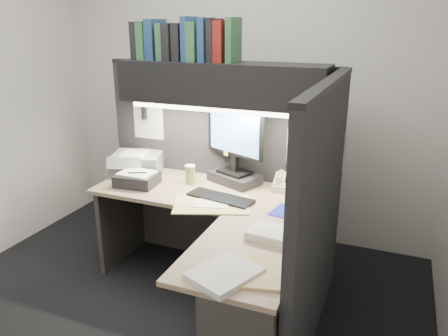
% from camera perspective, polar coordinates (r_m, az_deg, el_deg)
% --- Properties ---
extents(floor, '(3.50, 3.50, 0.00)m').
position_cam_1_polar(floor, '(3.22, -7.84, -18.37)').
color(floor, black).
rests_on(floor, ground).
extents(wall_back, '(3.50, 0.04, 2.70)m').
position_cam_1_polar(wall_back, '(3.98, 2.16, 10.26)').
color(wall_back, silver).
rests_on(wall_back, floor).
extents(partition_back, '(1.90, 0.06, 1.60)m').
position_cam_1_polar(partition_back, '(3.58, -0.63, 0.25)').
color(partition_back, black).
rests_on(partition_back, floor).
extents(partition_right, '(0.06, 1.50, 1.60)m').
position_cam_1_polar(partition_right, '(2.66, 12.24, -6.90)').
color(partition_right, black).
rests_on(partition_right, floor).
extents(desk, '(1.70, 1.53, 0.73)m').
position_cam_1_polar(desk, '(2.80, -0.48, -13.30)').
color(desk, '#9C8263').
rests_on(desk, floor).
extents(overhead_shelf, '(1.55, 0.34, 0.30)m').
position_cam_1_polar(overhead_shelf, '(3.22, -0.34, 11.01)').
color(overhead_shelf, black).
rests_on(overhead_shelf, partition_back).
extents(task_light_tube, '(1.32, 0.04, 0.04)m').
position_cam_1_polar(task_light_tube, '(3.12, -1.32, 7.59)').
color(task_light_tube, white).
rests_on(task_light_tube, overhead_shelf).
extents(monitor, '(0.51, 0.37, 0.58)m').
position_cam_1_polar(monitor, '(3.34, 1.41, 1.80)').
color(monitor, black).
rests_on(monitor, desk).
extents(keyboard, '(0.50, 0.24, 0.02)m').
position_cam_1_polar(keyboard, '(3.09, -0.47, -3.95)').
color(keyboard, black).
rests_on(keyboard, desk).
extents(mousepad, '(0.28, 0.26, 0.00)m').
position_cam_1_polar(mousepad, '(2.92, 8.76, -5.78)').
color(mousepad, navy).
rests_on(mousepad, desk).
extents(mouse, '(0.08, 0.11, 0.04)m').
position_cam_1_polar(mouse, '(2.91, 8.90, -5.32)').
color(mouse, black).
rests_on(mouse, mousepad).
extents(telephone, '(0.24, 0.25, 0.09)m').
position_cam_1_polar(telephone, '(3.30, 8.36, -2.04)').
color(telephone, beige).
rests_on(telephone, desk).
extents(coffee_cup, '(0.08, 0.08, 0.14)m').
position_cam_1_polar(coffee_cup, '(3.37, -4.44, -0.95)').
color(coffee_cup, '#9EAE45').
rests_on(coffee_cup, desk).
extents(printer, '(0.47, 0.44, 0.16)m').
position_cam_1_polar(printer, '(3.71, -11.23, 0.69)').
color(printer, gray).
rests_on(printer, desk).
extents(notebook_stack, '(0.32, 0.28, 0.09)m').
position_cam_1_polar(notebook_stack, '(3.42, -11.26, -1.45)').
color(notebook_stack, black).
rests_on(notebook_stack, desk).
extents(open_folder, '(0.59, 0.49, 0.01)m').
position_cam_1_polar(open_folder, '(3.00, -1.63, -4.78)').
color(open_folder, tan).
rests_on(open_folder, desk).
extents(paper_stack_a, '(0.26, 0.23, 0.05)m').
position_cam_1_polar(paper_stack_a, '(2.59, 6.03, -8.44)').
color(paper_stack_a, white).
rests_on(paper_stack_a, desk).
extents(paper_stack_b, '(0.37, 0.40, 0.03)m').
position_cam_1_polar(paper_stack_b, '(2.21, 0.10, -13.64)').
color(paper_stack_b, white).
rests_on(paper_stack_b, desk).
extents(manila_stack, '(0.29, 0.34, 0.02)m').
position_cam_1_polar(manila_stack, '(2.24, 4.60, -13.49)').
color(manila_stack, tan).
rests_on(manila_stack, desk).
extents(binder_row, '(0.81, 0.25, 0.31)m').
position_cam_1_polar(binder_row, '(3.32, -5.23, 16.21)').
color(binder_row, black).
rests_on(binder_row, overhead_shelf).
extents(pinned_papers, '(1.76, 1.31, 0.51)m').
position_cam_1_polar(pinned_papers, '(3.04, 3.49, 1.90)').
color(pinned_papers, white).
rests_on(pinned_papers, partition_back).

